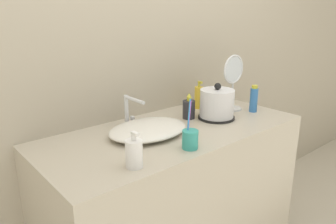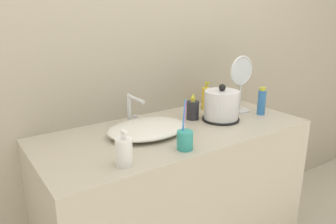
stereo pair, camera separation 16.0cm
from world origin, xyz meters
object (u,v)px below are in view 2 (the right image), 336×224
hand_cream_bottle (262,102)px  faucet (132,107)px  shampoo_bottle (193,109)px  vanity_mirror (241,81)px  mouthwash_bottle (206,98)px  toothbrush_cup (185,139)px  electric_kettle (221,107)px  lotion_bottle (124,152)px

hand_cream_bottle → faucet: bearing=159.4°
shampoo_bottle → vanity_mirror: 0.35m
mouthwash_bottle → shampoo_bottle: bearing=-150.5°
mouthwash_bottle → hand_cream_bottle: size_ratio=1.06×
toothbrush_cup → mouthwash_bottle: 0.63m
electric_kettle → hand_cream_bottle: 0.27m
faucet → vanity_mirror: vanity_mirror is taller
lotion_bottle → toothbrush_cup: bearing=-2.0°
faucet → hand_cream_bottle: 0.75m
shampoo_bottle → electric_kettle: bearing=-41.5°
toothbrush_cup → hand_cream_bottle: 0.68m
electric_kettle → vanity_mirror: size_ratio=0.61×
faucet → lotion_bottle: 0.48m
mouthwash_bottle → faucet: bearing=179.8°
shampoo_bottle → vanity_mirror: (0.32, -0.04, 0.13)m
electric_kettle → vanity_mirror: 0.24m
faucet → mouthwash_bottle: mouthwash_bottle is taller
faucet → electric_kettle: 0.48m
electric_kettle → lotion_bottle: bearing=-164.3°
toothbrush_cup → mouthwash_bottle: bearing=41.1°
lotion_bottle → vanity_mirror: bearing=15.9°
lotion_bottle → mouthwash_bottle: mouthwash_bottle is taller
shampoo_bottle → hand_cream_bottle: 0.41m
faucet → electric_kettle: bearing=-25.5°
vanity_mirror → hand_cream_bottle: bearing=-63.9°
electric_kettle → hand_cream_bottle: bearing=-11.8°
faucet → lotion_bottle: faucet is taller
electric_kettle → mouthwash_bottle: size_ratio=1.20×
faucet → shampoo_bottle: (0.32, -0.11, -0.04)m
lotion_bottle → vanity_mirror: 0.94m
vanity_mirror → electric_kettle: bearing=-163.4°
vanity_mirror → mouthwash_bottle: bearing=133.8°
hand_cream_bottle → mouthwash_bottle: bearing=126.9°
vanity_mirror → toothbrush_cup: bearing=-156.4°
toothbrush_cup → shampoo_bottle: toothbrush_cup is taller
electric_kettle → toothbrush_cup: 0.45m
faucet → mouthwash_bottle: bearing=-0.2°
toothbrush_cup → shampoo_bottle: (0.29, 0.31, 0.01)m
mouthwash_bottle → hand_cream_bottle: 0.33m
faucet → lotion_bottle: bearing=-122.4°
lotion_bottle → shampoo_bottle: (0.57, 0.30, -0.00)m
electric_kettle → vanity_mirror: vanity_mirror is taller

